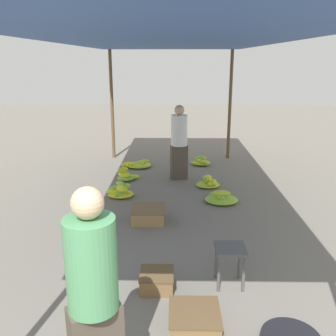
{
  "coord_description": "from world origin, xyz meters",
  "views": [
    {
      "loc": [
        0.09,
        -1.41,
        2.48
      ],
      "look_at": [
        0.0,
        3.85,
        0.95
      ],
      "focal_mm": 40.0,
      "sensor_mm": 36.0,
      "label": 1
    }
  ],
  "objects_px": {
    "banana_pile_right_0": "(221,198)",
    "crate_near": "(148,214)",
    "banana_pile_left_0": "(126,176)",
    "stool": "(230,255)",
    "banana_pile_left_2": "(138,165)",
    "crate_mid": "(157,281)",
    "shopper_walking_mid": "(179,141)",
    "vendor_foreground": "(93,296)",
    "banana_pile_left_1": "(120,191)",
    "banana_pile_right_1": "(209,182)",
    "banana_pile_right_2": "(201,161)",
    "crate_far": "(194,319)"
  },
  "relations": [
    {
      "from": "stool",
      "to": "shopper_walking_mid",
      "type": "xyz_separation_m",
      "value": [
        -0.53,
        3.95,
        0.45
      ]
    },
    {
      "from": "banana_pile_left_1",
      "to": "crate_mid",
      "type": "bearing_deg",
      "value": -74.33
    },
    {
      "from": "banana_pile_right_1",
      "to": "banana_pile_right_2",
      "type": "distance_m",
      "value": 1.67
    },
    {
      "from": "banana_pile_left_1",
      "to": "crate_far",
      "type": "bearing_deg",
      "value": -71.13
    },
    {
      "from": "banana_pile_left_2",
      "to": "banana_pile_right_0",
      "type": "distance_m",
      "value": 2.82
    },
    {
      "from": "banana_pile_right_1",
      "to": "crate_mid",
      "type": "height_order",
      "value": "banana_pile_right_1"
    },
    {
      "from": "banana_pile_right_0",
      "to": "banana_pile_right_2",
      "type": "bearing_deg",
      "value": 94.39
    },
    {
      "from": "vendor_foreground",
      "to": "banana_pile_right_0",
      "type": "relative_size",
      "value": 2.85
    },
    {
      "from": "banana_pile_left_2",
      "to": "crate_far",
      "type": "relative_size",
      "value": 1.45
    },
    {
      "from": "stool",
      "to": "banana_pile_left_0",
      "type": "height_order",
      "value": "stool"
    },
    {
      "from": "vendor_foreground",
      "to": "crate_near",
      "type": "height_order",
      "value": "vendor_foreground"
    },
    {
      "from": "crate_mid",
      "to": "vendor_foreground",
      "type": "bearing_deg",
      "value": -105.21
    },
    {
      "from": "banana_pile_left_2",
      "to": "banana_pile_left_0",
      "type": "bearing_deg",
      "value": -99.04
    },
    {
      "from": "banana_pile_left_2",
      "to": "banana_pile_left_1",
      "type": "bearing_deg",
      "value": -93.7
    },
    {
      "from": "banana_pile_left_2",
      "to": "banana_pile_right_1",
      "type": "bearing_deg",
      "value": -42.33
    },
    {
      "from": "banana_pile_left_0",
      "to": "banana_pile_right_1",
      "type": "relative_size",
      "value": 1.07
    },
    {
      "from": "crate_mid",
      "to": "shopper_walking_mid",
      "type": "xyz_separation_m",
      "value": [
        0.29,
        4.04,
        0.72
      ]
    },
    {
      "from": "banana_pile_right_2",
      "to": "crate_mid",
      "type": "relative_size",
      "value": 1.57
    },
    {
      "from": "banana_pile_left_1",
      "to": "shopper_walking_mid",
      "type": "distance_m",
      "value": 1.74
    },
    {
      "from": "banana_pile_right_0",
      "to": "crate_near",
      "type": "height_order",
      "value": "banana_pile_right_0"
    },
    {
      "from": "banana_pile_left_0",
      "to": "crate_mid",
      "type": "distance_m",
      "value": 4.02
    },
    {
      "from": "vendor_foreground",
      "to": "crate_near",
      "type": "xyz_separation_m",
      "value": [
        0.16,
        3.24,
        -0.77
      ]
    },
    {
      "from": "banana_pile_right_0",
      "to": "banana_pile_right_2",
      "type": "height_order",
      "value": "banana_pile_right_0"
    },
    {
      "from": "banana_pile_right_1",
      "to": "crate_far",
      "type": "bearing_deg",
      "value": -96.88
    },
    {
      "from": "banana_pile_left_0",
      "to": "banana_pile_right_1",
      "type": "xyz_separation_m",
      "value": [
        1.73,
        -0.43,
        0.01
      ]
    },
    {
      "from": "banana_pile_left_1",
      "to": "banana_pile_left_2",
      "type": "height_order",
      "value": "banana_pile_left_1"
    },
    {
      "from": "banana_pile_left_2",
      "to": "shopper_walking_mid",
      "type": "relative_size",
      "value": 0.45
    },
    {
      "from": "banana_pile_left_0",
      "to": "crate_near",
      "type": "distance_m",
      "value": 2.17
    },
    {
      "from": "banana_pile_right_0",
      "to": "crate_far",
      "type": "xyz_separation_m",
      "value": [
        -0.65,
        -3.31,
        0.01
      ]
    },
    {
      "from": "banana_pile_left_0",
      "to": "banana_pile_right_2",
      "type": "height_order",
      "value": "banana_pile_left_0"
    },
    {
      "from": "banana_pile_left_0",
      "to": "banana_pile_left_1",
      "type": "xyz_separation_m",
      "value": [
        0.03,
        -1.03,
        0.02
      ]
    },
    {
      "from": "banana_pile_left_0",
      "to": "shopper_walking_mid",
      "type": "height_order",
      "value": "shopper_walking_mid"
    },
    {
      "from": "banana_pile_right_0",
      "to": "banana_pile_right_2",
      "type": "xyz_separation_m",
      "value": [
        -0.19,
        2.47,
        0.01
      ]
    },
    {
      "from": "banana_pile_right_1",
      "to": "banana_pile_right_2",
      "type": "bearing_deg",
      "value": 91.34
    },
    {
      "from": "crate_far",
      "to": "shopper_walking_mid",
      "type": "bearing_deg",
      "value": 91.21
    },
    {
      "from": "vendor_foreground",
      "to": "banana_pile_right_0",
      "type": "height_order",
      "value": "vendor_foreground"
    },
    {
      "from": "vendor_foreground",
      "to": "banana_pile_right_0",
      "type": "xyz_separation_m",
      "value": [
        1.42,
        4.08,
        -0.8
      ]
    },
    {
      "from": "stool",
      "to": "banana_pile_left_2",
      "type": "height_order",
      "value": "stool"
    },
    {
      "from": "vendor_foreground",
      "to": "stool",
      "type": "bearing_deg",
      "value": 51.15
    },
    {
      "from": "stool",
      "to": "crate_near",
      "type": "relative_size",
      "value": 0.9
    },
    {
      "from": "banana_pile_left_2",
      "to": "vendor_foreground",
      "type": "bearing_deg",
      "value": -87.25
    },
    {
      "from": "banana_pile_left_2",
      "to": "crate_near",
      "type": "bearing_deg",
      "value": -81.47
    },
    {
      "from": "stool",
      "to": "banana_pile_right_0",
      "type": "relative_size",
      "value": 0.79
    },
    {
      "from": "stool",
      "to": "banana_pile_left_2",
      "type": "relative_size",
      "value": 0.66
    },
    {
      "from": "crate_mid",
      "to": "crate_far",
      "type": "bearing_deg",
      "value": -57.91
    },
    {
      "from": "stool",
      "to": "crate_far",
      "type": "height_order",
      "value": "stool"
    },
    {
      "from": "banana_pile_left_1",
      "to": "crate_mid",
      "type": "relative_size",
      "value": 1.37
    },
    {
      "from": "banana_pile_left_2",
      "to": "banana_pile_right_0",
      "type": "relative_size",
      "value": 1.2
    },
    {
      "from": "banana_pile_left_0",
      "to": "shopper_walking_mid",
      "type": "distance_m",
      "value": 1.35
    },
    {
      "from": "vendor_foreground",
      "to": "stool",
      "type": "distance_m",
      "value": 1.98
    }
  ]
}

